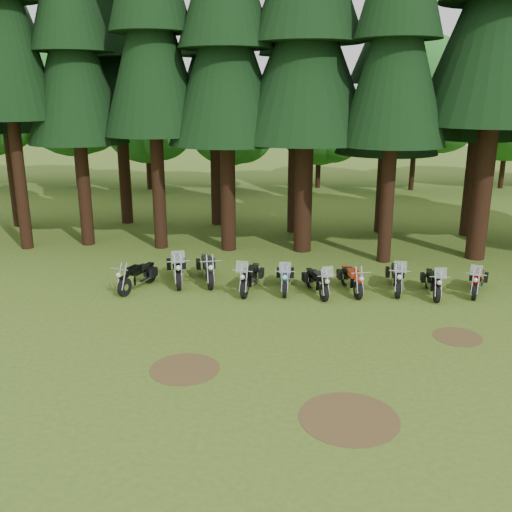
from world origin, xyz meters
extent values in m
plane|color=#415E1F|center=(0.00, 0.00, 0.00)|extent=(120.00, 120.00, 0.00)
cylinder|color=black|center=(-12.29, 8.98, 3.39)|extent=(0.52, 0.52, 6.77)
cone|color=black|center=(-12.29, 8.98, 9.88)|extent=(3.92, 3.92, 8.47)
cylinder|color=black|center=(-9.78, 9.82, 2.76)|extent=(0.58, 0.58, 5.53)
cone|color=black|center=(-9.78, 9.82, 8.06)|extent=(4.32, 4.32, 6.91)
cylinder|color=black|center=(-6.29, 9.51, 2.99)|extent=(0.58, 0.58, 5.99)
cone|color=black|center=(-6.29, 9.51, 8.73)|extent=(4.32, 4.32, 7.49)
cylinder|color=black|center=(-3.21, 9.40, 2.78)|extent=(0.66, 0.66, 5.57)
cone|color=black|center=(-3.21, 9.40, 8.12)|extent=(4.95, 4.95, 6.96)
cylinder|color=black|center=(0.07, 9.44, 2.85)|extent=(0.77, 0.77, 5.70)
cone|color=black|center=(0.07, 9.44, 8.31)|extent=(5.81, 5.81, 7.12)
cylinder|color=black|center=(3.43, 8.02, 2.85)|extent=(0.55, 0.55, 5.71)
cone|color=black|center=(3.43, 8.02, 8.32)|extent=(4.15, 4.15, 7.14)
cylinder|color=black|center=(7.37, 8.76, 3.31)|extent=(0.80, 0.80, 6.62)
cone|color=black|center=(7.37, 8.76, 9.65)|extent=(5.98, 5.98, 8.27)
cylinder|color=black|center=(-14.68, 13.25, 2.93)|extent=(0.67, 0.67, 5.87)
cone|color=black|center=(-14.68, 13.25, 8.55)|extent=(5.00, 5.00, 7.33)
cylinder|color=black|center=(-9.26, 14.35, 2.76)|extent=(0.60, 0.60, 5.53)
cone|color=black|center=(-9.26, 14.35, 8.06)|extent=(4.52, 4.52, 6.91)
cylinder|color=black|center=(-4.38, 14.40, 2.78)|extent=(0.65, 0.65, 5.55)
cone|color=black|center=(-4.38, 14.40, 8.10)|extent=(4.85, 4.85, 6.94)
cylinder|color=black|center=(-0.37, 12.94, 2.76)|extent=(0.58, 0.58, 5.52)
cone|color=black|center=(-0.37, 12.94, 8.05)|extent=(4.35, 4.35, 6.90)
cylinder|color=black|center=(4.04, 13.25, 2.35)|extent=(0.66, 0.66, 4.70)
cone|color=black|center=(4.04, 13.25, 6.85)|extent=(4.94, 4.94, 5.87)
cone|color=black|center=(4.04, 13.25, 9.62)|extent=(3.95, 3.95, 4.96)
cylinder|color=black|center=(8.07, 12.86, 2.78)|extent=(0.53, 0.53, 5.56)
cone|color=black|center=(8.07, 12.86, 8.11)|extent=(3.94, 3.94, 6.95)
cylinder|color=black|center=(-16.34, 26.00, 1.65)|extent=(0.36, 0.36, 3.29)
sphere|color=#1E6920|center=(-16.34, 26.00, 6.04)|extent=(7.69, 7.69, 7.69)
sphere|color=#1E6920|center=(-15.02, 25.12, 5.27)|extent=(5.49, 5.49, 5.49)
cylinder|color=black|center=(-10.73, 24.98, 1.40)|extent=(0.36, 0.36, 2.80)
sphere|color=#1E6920|center=(-10.73, 24.98, 5.13)|extent=(6.53, 6.53, 6.53)
sphere|color=#1E6920|center=(-9.61, 24.23, 4.48)|extent=(4.67, 4.67, 4.67)
cylinder|color=black|center=(-4.99, 25.31, 1.27)|extent=(0.36, 0.36, 2.55)
sphere|color=#1E6920|center=(-4.99, 25.31, 4.67)|extent=(5.95, 5.95, 5.95)
sphere|color=#1E6920|center=(-3.97, 24.63, 4.08)|extent=(4.25, 4.25, 4.25)
cylinder|color=black|center=(1.32, 26.50, 1.23)|extent=(0.36, 0.36, 2.47)
sphere|color=#1E6920|center=(1.32, 26.50, 4.53)|extent=(5.76, 5.76, 5.76)
sphere|color=#1E6920|center=(2.30, 25.84, 3.95)|extent=(4.12, 4.12, 4.12)
cylinder|color=black|center=(7.92, 25.96, 1.76)|extent=(0.36, 0.36, 3.52)
sphere|color=#1E6920|center=(7.92, 25.96, 6.45)|extent=(8.21, 8.21, 8.21)
sphere|color=#1E6920|center=(9.33, 25.02, 5.63)|extent=(5.87, 5.87, 5.87)
cylinder|color=black|center=(14.54, 27.22, 1.47)|extent=(0.36, 0.36, 2.94)
sphere|color=#1E6920|center=(14.54, 27.22, 5.39)|extent=(6.86, 6.86, 6.86)
cylinder|color=#4C3D1E|center=(-3.00, -2.00, 0.01)|extent=(1.80, 1.80, 0.01)
cylinder|color=#4C3D1E|center=(4.50, 0.50, 0.01)|extent=(1.40, 1.40, 0.01)
cylinder|color=#4C3D1E|center=(1.00, -4.00, 0.01)|extent=(2.20, 2.20, 0.01)
cylinder|color=black|center=(-6.09, 3.16, 0.33)|extent=(0.35, 0.67, 0.66)
cylinder|color=black|center=(-5.57, 4.61, 0.33)|extent=(0.35, 0.67, 0.66)
cube|color=silver|center=(-5.81, 3.93, 0.42)|extent=(0.50, 0.75, 0.34)
cube|color=black|center=(-5.89, 3.72, 0.78)|extent=(0.47, 0.62, 0.24)
cube|color=black|center=(-5.73, 4.15, 0.74)|extent=(0.47, 0.62, 0.12)
cylinder|color=black|center=(-4.35, 3.91, 0.36)|extent=(0.33, 0.73, 0.72)
cylinder|color=black|center=(-4.78, 5.53, 0.36)|extent=(0.33, 0.73, 0.72)
cube|color=silver|center=(-4.58, 4.77, 0.46)|extent=(0.49, 0.81, 0.37)
cube|color=black|center=(-4.52, 4.53, 0.85)|extent=(0.47, 0.66, 0.26)
cube|color=black|center=(-4.64, 5.01, 0.80)|extent=(0.47, 0.66, 0.13)
cube|color=silver|center=(-4.27, 3.59, 1.32)|extent=(0.48, 0.25, 0.43)
cylinder|color=black|center=(-3.23, 4.05, 0.35)|extent=(0.33, 0.72, 0.70)
cylinder|color=black|center=(-3.67, 5.64, 0.35)|extent=(0.33, 0.72, 0.70)
cube|color=silver|center=(-3.47, 4.90, 0.45)|extent=(0.49, 0.80, 0.36)
cube|color=#23242A|center=(-3.40, 4.66, 0.83)|extent=(0.46, 0.65, 0.26)
cube|color=black|center=(-3.53, 5.13, 0.79)|extent=(0.46, 0.65, 0.13)
cylinder|color=black|center=(-1.94, 3.26, 0.33)|extent=(0.25, 0.67, 0.66)
cylinder|color=black|center=(-1.68, 4.78, 0.33)|extent=(0.25, 0.67, 0.66)
cube|color=silver|center=(-1.80, 4.07, 0.42)|extent=(0.39, 0.74, 0.34)
cube|color=black|center=(-1.84, 3.84, 0.78)|extent=(0.39, 0.59, 0.24)
cube|color=black|center=(-1.76, 4.29, 0.74)|extent=(0.39, 0.59, 0.12)
cube|color=silver|center=(-1.99, 2.96, 1.22)|extent=(0.43, 0.20, 0.39)
cylinder|color=black|center=(-0.57, 3.43, 0.32)|extent=(0.14, 0.63, 0.63)
cylinder|color=black|center=(-0.58, 4.91, 0.32)|extent=(0.14, 0.63, 0.63)
cube|color=silver|center=(-0.58, 4.22, 0.40)|extent=(0.27, 0.67, 0.33)
cube|color=navy|center=(-0.57, 4.00, 0.75)|extent=(0.29, 0.53, 0.23)
cube|color=black|center=(-0.58, 4.44, 0.71)|extent=(0.29, 0.53, 0.11)
cube|color=silver|center=(-0.57, 3.14, 1.17)|extent=(0.40, 0.12, 0.38)
cylinder|color=black|center=(0.76, 3.16, 0.31)|extent=(0.31, 0.62, 0.61)
cylinder|color=black|center=(0.31, 4.52, 0.31)|extent=(0.31, 0.62, 0.61)
cube|color=silver|center=(0.52, 3.88, 0.39)|extent=(0.45, 0.70, 0.31)
cube|color=black|center=(0.59, 3.68, 0.72)|extent=(0.42, 0.57, 0.22)
cube|color=black|center=(0.45, 4.08, 0.68)|extent=(0.42, 0.57, 0.11)
cube|color=silver|center=(0.85, 2.89, 1.13)|extent=(0.41, 0.23, 0.37)
cylinder|color=black|center=(1.93, 3.43, 0.32)|extent=(0.27, 0.65, 0.63)
cylinder|color=black|center=(1.59, 4.89, 0.32)|extent=(0.27, 0.65, 0.63)
cube|color=silver|center=(1.75, 4.21, 0.40)|extent=(0.41, 0.72, 0.33)
cube|color=red|center=(1.80, 3.99, 0.75)|extent=(0.40, 0.58, 0.23)
cube|color=black|center=(1.70, 4.42, 0.71)|extent=(0.40, 0.58, 0.12)
cylinder|color=black|center=(3.29, 3.64, 0.33)|extent=(0.19, 0.66, 0.66)
cylinder|color=black|center=(3.41, 5.17, 0.33)|extent=(0.19, 0.66, 0.66)
cube|color=silver|center=(3.36, 4.46, 0.42)|extent=(0.33, 0.72, 0.34)
cube|color=black|center=(3.34, 4.23, 0.77)|extent=(0.34, 0.57, 0.24)
cube|color=black|center=(3.38, 4.68, 0.73)|extent=(0.34, 0.57, 0.12)
cube|color=silver|center=(3.27, 3.34, 1.21)|extent=(0.43, 0.16, 0.39)
cylinder|color=black|center=(4.53, 3.31, 0.30)|extent=(0.15, 0.61, 0.61)
cylinder|color=black|center=(4.57, 4.74, 0.30)|extent=(0.15, 0.61, 0.61)
cube|color=silver|center=(4.55, 4.07, 0.39)|extent=(0.28, 0.65, 0.31)
cube|color=black|center=(4.54, 3.86, 0.72)|extent=(0.29, 0.51, 0.22)
cube|color=black|center=(4.55, 4.28, 0.68)|extent=(0.29, 0.51, 0.11)
cube|color=silver|center=(4.52, 3.04, 1.12)|extent=(0.39, 0.13, 0.36)
cylinder|color=black|center=(5.87, 3.65, 0.30)|extent=(0.35, 0.61, 0.61)
cylinder|color=black|center=(6.40, 4.98, 0.30)|extent=(0.35, 0.61, 0.61)
cube|color=silver|center=(6.15, 4.36, 0.39)|extent=(0.48, 0.70, 0.31)
cube|color=#760100|center=(6.07, 4.16, 0.72)|extent=(0.45, 0.57, 0.22)
cube|color=black|center=(6.23, 4.55, 0.68)|extent=(0.45, 0.57, 0.11)
cube|color=silver|center=(5.76, 3.39, 1.13)|extent=(0.40, 0.25, 0.37)
camera|label=1|loc=(-0.25, -15.02, 6.88)|focal=40.00mm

